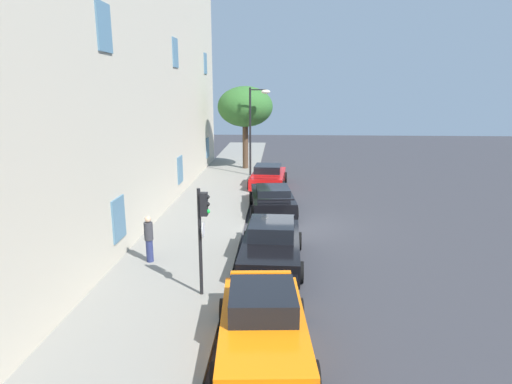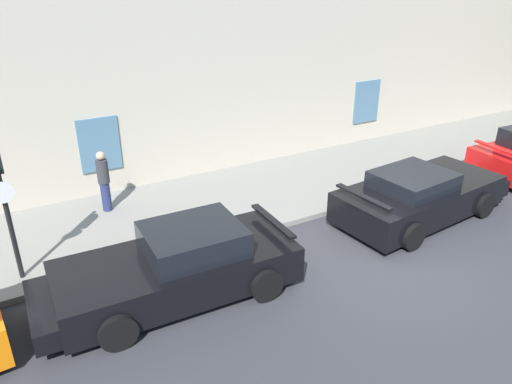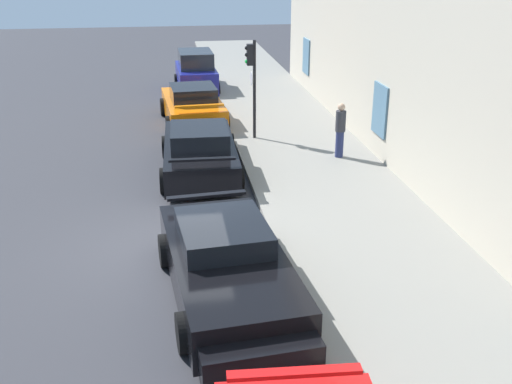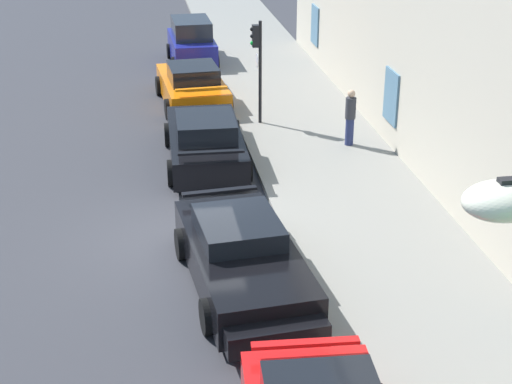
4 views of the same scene
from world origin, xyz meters
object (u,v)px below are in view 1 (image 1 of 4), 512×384
at_px(traffic_light, 202,223).
at_px(pedestrian_admiring, 149,238).
at_px(sportscar_red_lead, 263,332).
at_px(sportscar_white_middle, 272,199).
at_px(sportscar_tail_end, 268,176).
at_px(tree_near_kerb, 245,107).
at_px(sportscar_yellow_flank, 271,248).
at_px(street_lamp, 256,116).

distance_m(traffic_light, pedestrian_admiring, 3.54).
relative_size(sportscar_red_lead, sportscar_white_middle, 0.93).
xyz_separation_m(sportscar_white_middle, sportscar_tail_end, (5.66, 0.31, 0.02)).
height_order(sportscar_red_lead, tree_near_kerb, tree_near_kerb).
bearing_deg(sportscar_white_middle, sportscar_red_lead, -179.93).
relative_size(sportscar_yellow_flank, tree_near_kerb, 0.84).
height_order(sportscar_red_lead, sportscar_yellow_flank, sportscar_red_lead).
bearing_deg(sportscar_tail_end, tree_near_kerb, 18.57).
relative_size(sportscar_yellow_flank, pedestrian_admiring, 3.13).
xyz_separation_m(sportscar_yellow_flank, traffic_light, (-2.56, 1.89, 1.68)).
height_order(tree_near_kerb, pedestrian_admiring, tree_near_kerb).
height_order(sportscar_yellow_flank, traffic_light, traffic_light).
relative_size(sportscar_red_lead, traffic_light, 1.52).
bearing_deg(street_lamp, sportscar_red_lead, -176.54).
distance_m(street_lamp, pedestrian_admiring, 16.41).
distance_m(sportscar_tail_end, tree_near_kerb, 7.23).
relative_size(sportscar_red_lead, sportscar_yellow_flank, 0.93).
relative_size(sportscar_white_middle, tree_near_kerb, 0.85).
bearing_deg(sportscar_red_lead, sportscar_white_middle, 0.07).
bearing_deg(sportscar_white_middle, traffic_light, 169.33).
bearing_deg(traffic_light, sportscar_red_lead, -146.45).
distance_m(traffic_light, street_lamp, 18.28).
bearing_deg(pedestrian_admiring, sportscar_tail_end, -16.42).
distance_m(sportscar_red_lead, sportscar_white_middle, 12.33).
bearing_deg(sportscar_red_lead, sportscar_yellow_flank, -0.78).
bearing_deg(sportscar_yellow_flank, traffic_light, 143.46).
distance_m(tree_near_kerb, traffic_light, 21.03).
height_order(sportscar_red_lead, sportscar_white_middle, sportscar_red_lead).
xyz_separation_m(sportscar_white_middle, tree_near_kerb, (11.30, 2.21, 4.13)).
distance_m(sportscar_red_lead, sportscar_yellow_flank, 5.30).
bearing_deg(traffic_light, sportscar_yellow_flank, -36.54).
bearing_deg(street_lamp, traffic_light, 178.24).
bearing_deg(pedestrian_admiring, tree_near_kerb, -5.87).
height_order(street_lamp, pedestrian_admiring, street_lamp).
bearing_deg(tree_near_kerb, pedestrian_admiring, 174.13).
bearing_deg(street_lamp, sportscar_yellow_flank, -175.11).
height_order(traffic_light, street_lamp, street_lamp).
xyz_separation_m(sportscar_red_lead, street_lamp, (20.91, 1.26, 3.63)).
bearing_deg(traffic_light, tree_near_kerb, 1.10).
height_order(sportscar_red_lead, sportscar_tail_end, sportscar_tail_end).
distance_m(sportscar_yellow_flank, pedestrian_admiring, 4.22).
xyz_separation_m(sportscar_yellow_flank, sportscar_white_middle, (7.03, 0.09, -0.02)).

